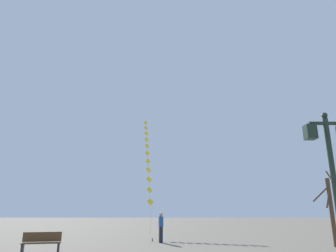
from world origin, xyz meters
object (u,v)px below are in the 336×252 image
Objects in this scene: kite_train at (148,158)px; park_bench at (41,243)px; twin_lantern_lamp_post at (331,161)px; bare_tree at (331,209)px; kite_flyer at (161,227)px.

kite_train reaches higher than park_bench.
kite_train reaches higher than twin_lantern_lamp_post.
kite_train is 3.52× the size of bare_tree.
kite_train is 10.24m from kite_flyer.
twin_lantern_lamp_post is at bearing -166.03° from kite_flyer.
kite_flyer is 7.14m from park_bench.
kite_train is at bearing 0.19° from kite_flyer.
bare_tree is 14.43m from park_bench.
park_bench is at bearing -105.58° from kite_train.
twin_lantern_lamp_post reaches higher than bare_tree.
kite_flyer reaches higher than park_bench.
kite_train is 8.32× the size of park_bench.
kite_train is 15.23m from park_bench.
kite_train is (-5.98, 19.55, 3.45)m from twin_lantern_lamp_post.
twin_lantern_lamp_post is 12.20m from kite_flyer.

